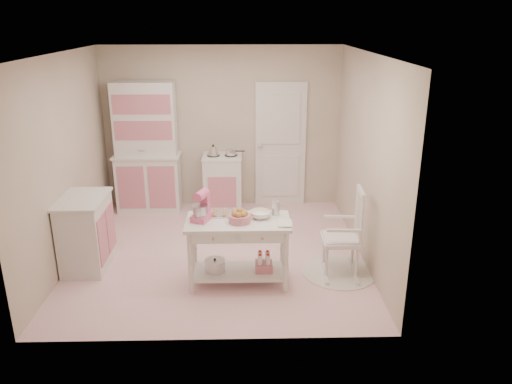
% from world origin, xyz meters
% --- Properties ---
extents(room_shell, '(3.84, 3.84, 2.62)m').
position_xyz_m(room_shell, '(0.00, 0.00, 1.65)').
color(room_shell, pink).
rests_on(room_shell, ground).
extents(door, '(0.82, 0.05, 2.04)m').
position_xyz_m(door, '(0.95, 1.87, 1.02)').
color(door, white).
rests_on(door, ground).
extents(hutch, '(1.06, 0.50, 2.08)m').
position_xyz_m(hutch, '(-1.20, 1.66, 1.04)').
color(hutch, white).
rests_on(hutch, ground).
extents(stove, '(0.62, 0.57, 0.92)m').
position_xyz_m(stove, '(0.00, 1.61, 0.46)').
color(stove, white).
rests_on(stove, ground).
extents(base_cabinet, '(0.54, 0.84, 0.92)m').
position_xyz_m(base_cabinet, '(-1.63, -0.31, 0.46)').
color(base_cabinet, white).
rests_on(base_cabinet, ground).
extents(lace_rug, '(0.92, 0.92, 0.01)m').
position_xyz_m(lace_rug, '(1.52, -0.57, 0.01)').
color(lace_rug, white).
rests_on(lace_rug, ground).
extents(rocking_chair, '(0.52, 0.75, 1.10)m').
position_xyz_m(rocking_chair, '(1.52, -0.57, 0.55)').
color(rocking_chair, white).
rests_on(rocking_chair, ground).
extents(work_table, '(1.20, 0.60, 0.80)m').
position_xyz_m(work_table, '(0.28, -0.78, 0.40)').
color(work_table, white).
rests_on(work_table, ground).
extents(stand_mixer, '(0.29, 0.33, 0.34)m').
position_xyz_m(stand_mixer, '(-0.14, -0.76, 0.97)').
color(stand_mixer, pink).
rests_on(stand_mixer, work_table).
extents(cookie_tray, '(0.34, 0.24, 0.02)m').
position_xyz_m(cookie_tray, '(0.13, -0.60, 0.81)').
color(cookie_tray, silver).
rests_on(cookie_tray, work_table).
extents(bread_basket, '(0.25, 0.25, 0.09)m').
position_xyz_m(bread_basket, '(0.30, -0.83, 0.85)').
color(bread_basket, '#CA7485').
rests_on(bread_basket, work_table).
extents(mixing_bowl, '(0.25, 0.25, 0.08)m').
position_xyz_m(mixing_bowl, '(0.54, -0.70, 0.84)').
color(mixing_bowl, white).
rests_on(mixing_bowl, work_table).
extents(metal_pitcher, '(0.10, 0.10, 0.17)m').
position_xyz_m(metal_pitcher, '(0.72, -0.62, 0.89)').
color(metal_pitcher, silver).
rests_on(metal_pitcher, work_table).
extents(recipe_book, '(0.17, 0.22, 0.02)m').
position_xyz_m(recipe_book, '(0.73, -0.90, 0.81)').
color(recipe_book, white).
rests_on(recipe_book, work_table).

